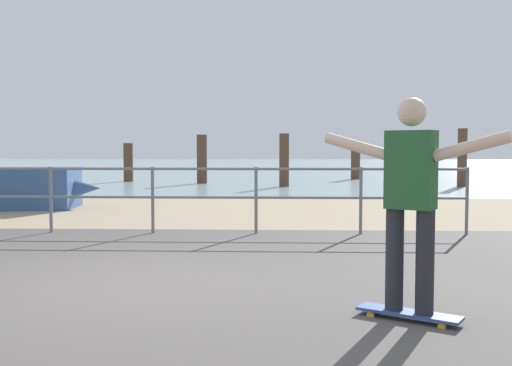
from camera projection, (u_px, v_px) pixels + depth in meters
name	position (u px, v px, depth m)	size (l,w,h in m)	color
ground_plane	(77.00, 319.00, 4.71)	(24.00, 10.00, 0.04)	#514C49
beach_strip	(204.00, 211.00, 12.69)	(24.00, 6.00, 0.04)	tan
sea_surface	(256.00, 167.00, 40.62)	(72.00, 50.00, 0.04)	#849EA3
railing_fence	(50.00, 189.00, 9.33)	(12.93, 0.05, 1.05)	slate
skateboard	(409.00, 314.00, 4.62)	(0.79, 0.58, 0.08)	#334C8C
skateboarder	(411.00, 192.00, 4.57)	(1.29, 0.82, 1.65)	#26262B
groyne_post_0	(128.00, 163.00, 23.19)	(0.37, 0.37, 1.51)	#513826
groyne_post_1	(202.00, 159.00, 21.99)	(0.38, 0.38, 1.81)	#513826
groyne_post_2	(284.00, 160.00, 20.19)	(0.33, 0.33, 1.81)	#513826
groyne_post_3	(356.00, 161.00, 24.87)	(0.38, 0.38, 1.57)	#513826
groyne_post_4	(462.00, 158.00, 20.22)	(0.31, 0.31, 1.99)	#513826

